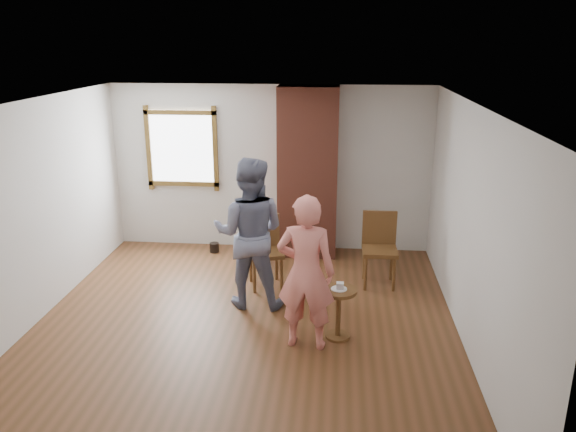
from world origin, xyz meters
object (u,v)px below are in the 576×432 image
object	(u,v)px
side_table	(339,305)
man	(250,233)
dining_chair_right	(379,244)
person_pink	(306,273)
dining_chair_left	(265,247)
stoneware_crock	(253,249)

from	to	relation	value
side_table	man	size ratio (longest dim) A/B	0.31
man	dining_chair_right	bearing A→B (deg)	-152.50
person_pink	dining_chair_left	bearing A→B (deg)	-61.64
dining_chair_left	man	size ratio (longest dim) A/B	0.51
man	person_pink	distance (m)	1.23
side_table	man	distance (m)	1.47
stoneware_crock	dining_chair_right	xyz separation A→B (m)	(1.85, -0.59, 0.36)
stoneware_crock	man	xyz separation A→B (m)	(0.19, -1.38, 0.75)
side_table	dining_chair_right	bearing A→B (deg)	70.77
dining_chair_left	dining_chair_right	size ratio (longest dim) A/B	0.97
dining_chair_left	man	world-z (taller)	man
stoneware_crock	man	size ratio (longest dim) A/B	0.21
dining_chair_left	dining_chair_right	world-z (taller)	dining_chair_right
side_table	man	xyz separation A→B (m)	(-1.12, 0.77, 0.55)
stoneware_crock	side_table	xyz separation A→B (m)	(1.31, -2.16, 0.20)
stoneware_crock	dining_chair_left	bearing A→B (deg)	-69.39
man	person_pink	xyz separation A→B (m)	(0.76, -0.96, -0.09)
stoneware_crock	man	bearing A→B (deg)	-82.29
dining_chair_right	man	xyz separation A→B (m)	(-1.67, -0.80, 0.39)
dining_chair_left	side_table	distance (m)	1.72
stoneware_crock	side_table	world-z (taller)	side_table
person_pink	stoneware_crock	bearing A→B (deg)	-62.27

